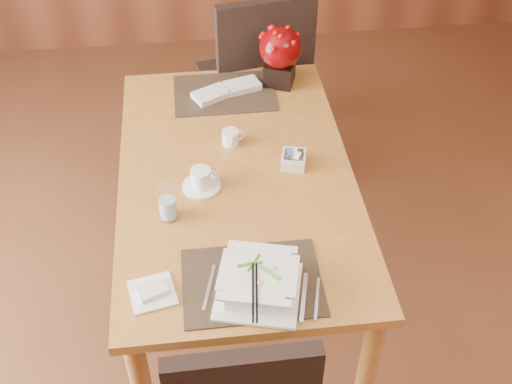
{
  "coord_description": "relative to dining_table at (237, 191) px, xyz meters",
  "views": [
    {
      "loc": [
        -0.14,
        -1.28,
        2.36
      ],
      "look_at": [
        0.05,
        0.35,
        0.87
      ],
      "focal_mm": 45.0,
      "sensor_mm": 36.0,
      "label": 1
    }
  ],
  "objects": [
    {
      "name": "creamer_jug",
      "position": [
        -0.01,
        0.18,
        0.13
      ],
      "size": [
        0.1,
        0.1,
        0.06
      ],
      "primitive_type": null,
      "rotation": [
        0.0,
        0.0,
        0.16
      ],
      "color": "white",
      "rests_on": "dining_table"
    },
    {
      "name": "placemat_far",
      "position": [
        0.0,
        0.55,
        0.1
      ],
      "size": [
        0.45,
        0.33,
        0.01
      ],
      "primitive_type": "cube",
      "color": "black",
      "rests_on": "dining_table"
    },
    {
      "name": "berry_decor",
      "position": [
        0.26,
        0.61,
        0.25
      ],
      "size": [
        0.19,
        0.19,
        0.28
      ],
      "rotation": [
        0.0,
        0.0,
        -0.36
      ],
      "color": "black",
      "rests_on": "dining_table"
    },
    {
      "name": "dining_table",
      "position": [
        0.0,
        0.0,
        0.0
      ],
      "size": [
        0.9,
        1.5,
        0.75
      ],
      "color": "#A66E2E",
      "rests_on": "ground"
    },
    {
      "name": "coffee_cup",
      "position": [
        -0.14,
        -0.07,
        0.13
      ],
      "size": [
        0.15,
        0.15,
        0.08
      ],
      "rotation": [
        0.0,
        0.0,
        0.02
      ],
      "color": "white",
      "rests_on": "dining_table"
    },
    {
      "name": "bread_plate",
      "position": [
        -0.32,
        -0.56,
        0.1
      ],
      "size": [
        0.17,
        0.17,
        0.01
      ],
      "primitive_type": "cube",
      "rotation": [
        0.0,
        0.0,
        0.21
      ],
      "color": "white",
      "rests_on": "dining_table"
    },
    {
      "name": "far_chair",
      "position": [
        0.19,
        0.91,
        -0.05
      ],
      "size": [
        0.58,
        0.58,
        1.07
      ],
      "rotation": [
        0.0,
        0.0,
        3.32
      ],
      "color": "black",
      "rests_on": "ground"
    },
    {
      "name": "water_glass",
      "position": [
        -0.26,
        -0.21,
        0.18
      ],
      "size": [
        0.08,
        0.08,
        0.16
      ],
      "primitive_type": "cylinder",
      "rotation": [
        0.0,
        0.0,
        -0.21
      ],
      "color": "white",
      "rests_on": "dining_table"
    },
    {
      "name": "placemat_near",
      "position": [
        0.0,
        -0.55,
        0.1
      ],
      "size": [
        0.45,
        0.33,
        0.01
      ],
      "primitive_type": "cube",
      "color": "black",
      "rests_on": "dining_table"
    },
    {
      "name": "napkins_far",
      "position": [
        0.02,
        0.55,
        0.12
      ],
      "size": [
        0.33,
        0.22,
        0.03
      ],
      "primitive_type": null,
      "rotation": [
        0.0,
        0.0,
        0.37
      ],
      "color": "silver",
      "rests_on": "dining_table"
    },
    {
      "name": "sugar_caddy",
      "position": [
        0.23,
        0.02,
        0.12
      ],
      "size": [
        0.11,
        0.11,
        0.06
      ],
      "primitive_type": "cube",
      "rotation": [
        0.0,
        0.0,
        -0.24
      ],
      "color": "white",
      "rests_on": "dining_table"
    },
    {
      "name": "soup_setting",
      "position": [
        0.01,
        -0.6,
        0.15
      ],
      "size": [
        0.32,
        0.32,
        0.11
      ],
      "rotation": [
        0.0,
        0.0,
        -0.25
      ],
      "color": "white",
      "rests_on": "dining_table"
    }
  ]
}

